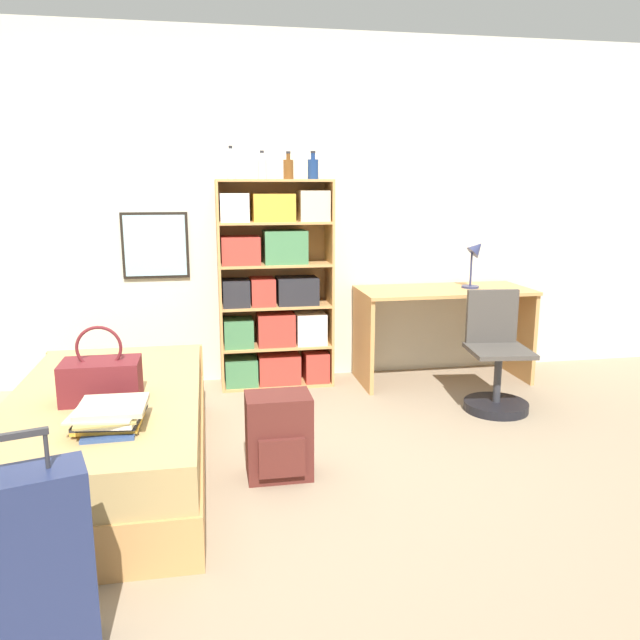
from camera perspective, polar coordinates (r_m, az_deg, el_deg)
The scene contains 15 objects.
ground_plane at distance 3.51m, azimuth -7.89°, elevation -13.03°, with size 14.00×14.00×0.00m, color gray.
wall_back at distance 4.79m, azimuth -9.27°, elevation 9.73°, with size 10.00×0.09×2.60m.
bed at distance 3.48m, azimuth -18.84°, elevation -9.86°, with size 0.98×1.91×0.45m.
handbag at distance 3.28m, azimuth -19.37°, elevation -5.12°, with size 0.38×0.24×0.38m.
book_stack_on_bed at distance 2.92m, azimuth -18.59°, elevation -8.26°, with size 0.33×0.37×0.11m.
suitcase at distance 2.26m, azimuth -26.28°, elevation -20.14°, with size 0.50×0.31×0.78m.
bookcase at distance 4.66m, azimuth -4.23°, elevation 2.68°, with size 0.84×0.32×1.54m.
bottle_green at distance 4.61m, azimuth -8.14°, elevation 13.73°, with size 0.06×0.06×0.23m.
bottle_brown at distance 4.56m, azimuth -5.31°, elevation 13.65°, with size 0.06×0.06×0.20m.
bottle_clear at distance 4.63m, azimuth -2.91°, elevation 13.66°, with size 0.07×0.07×0.20m.
bottle_blue at distance 4.61m, azimuth -0.64°, elevation 13.69°, with size 0.08×0.08×0.20m.
desk at distance 4.88m, azimuth 11.19°, elevation 0.39°, with size 1.30×0.58×0.72m.
desk_lamp at distance 4.91m, azimuth 14.04°, elevation 5.73°, with size 0.18×0.13×0.38m.
desk_chair at distance 4.39m, azimuth 15.76°, elevation -4.59°, with size 0.43×0.43×0.80m.
backpack at distance 3.29m, azimuth -3.79°, elevation -10.57°, with size 0.33×0.26×0.44m.
Camera 1 is at (-0.10, -3.18, 1.49)m, focal length 35.00 mm.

